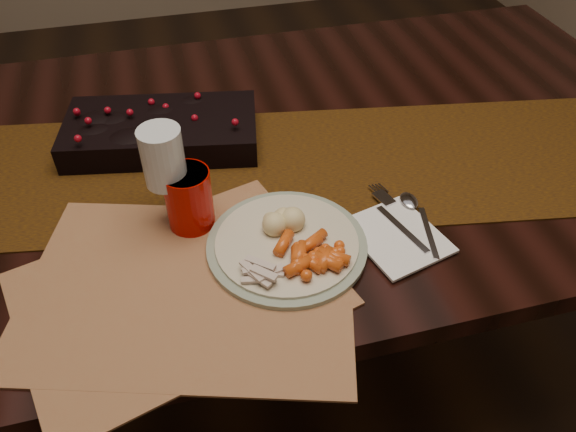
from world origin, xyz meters
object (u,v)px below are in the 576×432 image
object	(u,v)px
dinner_plate	(287,244)
red_cup	(189,199)
baby_carrots	(307,251)
turkey_shreds	(263,270)
dining_table	(272,269)
mashed_potatoes	(285,218)
centerpiece	(161,127)
napkin	(397,236)
placemat_main	(189,287)
wine_glass	(167,180)

from	to	relation	value
dinner_plate	red_cup	world-z (taller)	red_cup
baby_carrots	turkey_shreds	size ratio (longest dim) A/B	1.49
dining_table	red_cup	bearing A→B (deg)	-132.80
turkey_shreds	mashed_potatoes	bearing A→B (deg)	57.84
dinner_plate	red_cup	bearing A→B (deg)	145.04
centerpiece	turkey_shreds	size ratio (longest dim) A/B	5.65
dining_table	baby_carrots	xyz separation A→B (m)	(-0.02, -0.33, 0.40)
dining_table	napkin	distance (m)	0.52
placemat_main	baby_carrots	xyz separation A→B (m)	(0.19, 0.00, 0.03)
turkey_shreds	red_cup	distance (m)	0.18
wine_glass	mashed_potatoes	bearing A→B (deg)	-23.54
mashed_potatoes	turkey_shreds	distance (m)	0.11
baby_carrots	wine_glass	xyz separation A→B (m)	(-0.19, 0.15, 0.07)
dining_table	wine_glass	world-z (taller)	wine_glass
dining_table	turkey_shreds	world-z (taller)	turkey_shreds
dining_table	dinner_plate	distance (m)	0.49
dining_table	turkey_shreds	bearing A→B (deg)	-104.57
centerpiece	baby_carrots	size ratio (longest dim) A/B	3.79
dining_table	red_cup	size ratio (longest dim) A/B	16.78
baby_carrots	wine_glass	world-z (taller)	wine_glass
red_cup	wine_glass	distance (m)	0.05
dinner_plate	dining_table	bearing A→B (deg)	82.49
dinner_plate	napkin	bearing A→B (deg)	-7.21
napkin	red_cup	bearing A→B (deg)	144.75
dinner_plate	wine_glass	size ratio (longest dim) A/B	1.38
dining_table	placemat_main	world-z (taller)	placemat_main
turkey_shreds	placemat_main	bearing A→B (deg)	171.19
turkey_shreds	red_cup	size ratio (longest dim) A/B	0.62
napkin	wine_glass	distance (m)	0.39
centerpiece	wine_glass	xyz separation A→B (m)	(-0.00, -0.24, 0.05)
dining_table	wine_glass	distance (m)	0.55
dining_table	placemat_main	xyz separation A→B (m)	(-0.20, -0.33, 0.38)
dining_table	baby_carrots	world-z (taller)	baby_carrots
baby_carrots	napkin	distance (m)	0.16
mashed_potatoes	centerpiece	bearing A→B (deg)	118.45
mashed_potatoes	turkey_shreds	world-z (taller)	mashed_potatoes
napkin	red_cup	distance (m)	0.35
dining_table	placemat_main	distance (m)	0.54
mashed_potatoes	red_cup	size ratio (longest dim) A/B	0.67
napkin	dining_table	bearing A→B (deg)	99.89
turkey_shreds	napkin	size ratio (longest dim) A/B	0.43
baby_carrots	turkey_shreds	bearing A→B (deg)	-164.08
dinner_plate	napkin	size ratio (longest dim) A/B	1.69
dining_table	centerpiece	xyz separation A→B (m)	(-0.21, 0.06, 0.42)
baby_carrots	napkin	world-z (taller)	baby_carrots
baby_carrots	mashed_potatoes	size ratio (longest dim) A/B	1.38
red_cup	dinner_plate	bearing A→B (deg)	-34.96
placemat_main	centerpiece	bearing A→B (deg)	107.34
placemat_main	wine_glass	distance (m)	0.18
dining_table	dinner_plate	xyz separation A→B (m)	(-0.04, -0.29, 0.39)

